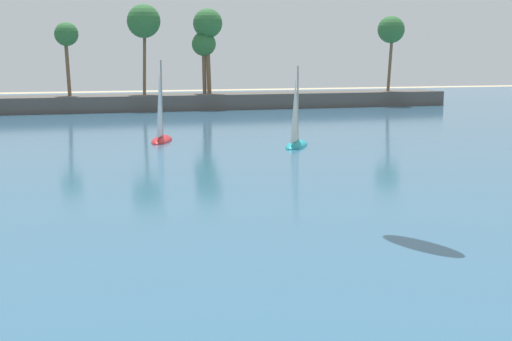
{
  "coord_description": "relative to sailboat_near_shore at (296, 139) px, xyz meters",
  "views": [
    {
      "loc": [
        -2.4,
        -0.97,
        6.5
      ],
      "look_at": [
        1.86,
        13.15,
        4.17
      ],
      "focal_mm": 52.45,
      "sensor_mm": 36.0,
      "label": 1
    }
  ],
  "objects": [
    {
      "name": "palm_headland",
      "position": [
        -14.74,
        36.56,
        2.44
      ],
      "size": [
        93.38,
        6.19,
        13.04
      ],
      "color": "#514C47",
      "rests_on": "ground"
    },
    {
      "name": "sea",
      "position": [
        -15.16,
        17.85,
        -0.57
      ],
      "size": [
        220.0,
        117.48,
        0.06
      ],
      "primitive_type": "cube",
      "color": "#33607F",
      "rests_on": "ground"
    },
    {
      "name": "sailboat_near_shore",
      "position": [
        0.0,
        0.0,
        0.0
      ],
      "size": [
        3.29,
        4.12,
        5.97
      ],
      "color": "teal",
      "rests_on": "sea"
    },
    {
      "name": "sailboat_mid_bay",
      "position": [
        -8.46,
        5.69,
        0.04
      ],
      "size": [
        2.75,
        4.58,
        6.37
      ],
      "color": "red",
      "rests_on": "sea"
    }
  ]
}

